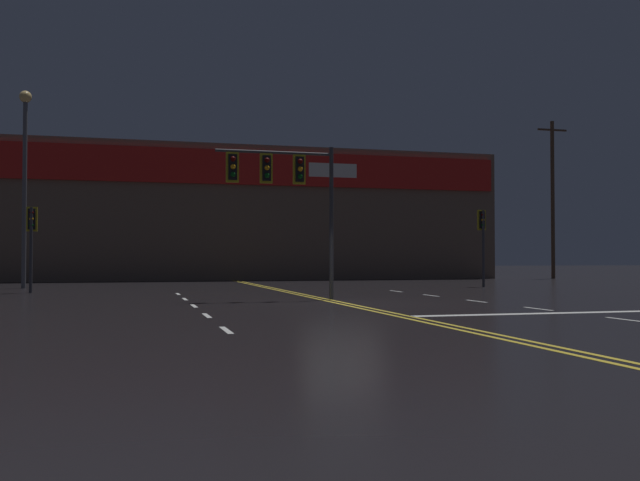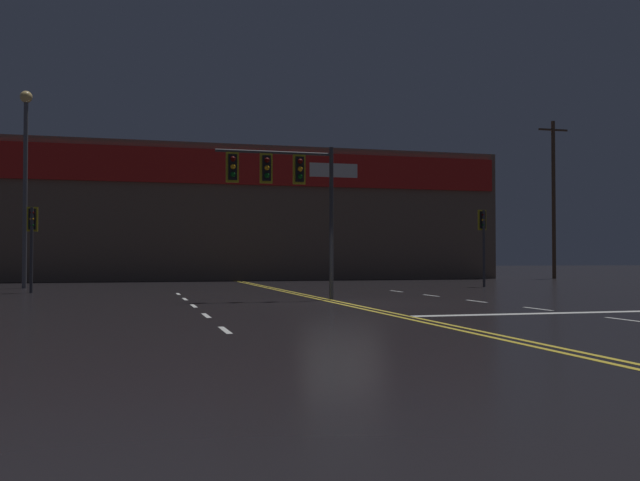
% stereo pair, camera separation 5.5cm
% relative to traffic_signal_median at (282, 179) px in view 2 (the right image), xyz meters
% --- Properties ---
extents(ground_plane, '(200.00, 200.00, 0.00)m').
position_rel_traffic_signal_median_xyz_m(ground_plane, '(1.47, -2.13, -4.01)').
color(ground_plane, black).
extents(road_markings, '(13.41, 60.00, 0.01)m').
position_rel_traffic_signal_median_xyz_m(road_markings, '(2.27, -3.04, -4.01)').
color(road_markings, gold).
rests_on(road_markings, ground).
extents(traffic_signal_median, '(3.99, 0.36, 5.15)m').
position_rel_traffic_signal_median_xyz_m(traffic_signal_median, '(0.00, 0.00, 0.00)').
color(traffic_signal_median, '#38383D').
rests_on(traffic_signal_median, ground).
extents(traffic_signal_corner_northeast, '(0.42, 0.36, 3.75)m').
position_rel_traffic_signal_median_xyz_m(traffic_signal_corner_northeast, '(11.75, 8.39, -1.25)').
color(traffic_signal_corner_northeast, '#38383D').
rests_on(traffic_signal_corner_northeast, ground).
extents(traffic_signal_corner_northwest, '(0.42, 0.36, 3.46)m').
position_rel_traffic_signal_median_xyz_m(traffic_signal_corner_northwest, '(-8.68, 7.52, -1.47)').
color(traffic_signal_corner_northwest, '#38383D').
rests_on(traffic_signal_corner_northwest, ground).
extents(streetlight_median_approach, '(0.56, 0.56, 9.18)m').
position_rel_traffic_signal_median_xyz_m(streetlight_median_approach, '(-9.60, 12.24, 1.87)').
color(streetlight_median_approach, '#59595E').
rests_on(streetlight_median_approach, ground).
extents(building_backdrop, '(35.83, 10.23, 8.56)m').
position_rel_traffic_signal_median_xyz_m(building_backdrop, '(1.47, 26.06, 0.28)').
color(building_backdrop, brown).
rests_on(building_backdrop, ground).
extents(utility_pole_row, '(45.77, 0.26, 11.65)m').
position_rel_traffic_signal_median_xyz_m(utility_pole_row, '(0.70, 20.02, 1.82)').
color(utility_pole_row, '#4C3828').
rests_on(utility_pole_row, ground).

